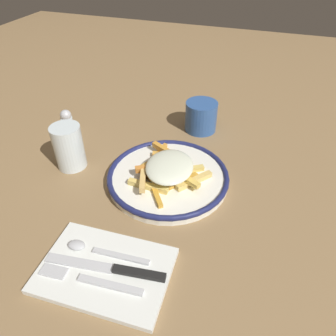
{
  "coord_description": "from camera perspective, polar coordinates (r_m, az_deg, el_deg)",
  "views": [
    {
      "loc": [
        -0.52,
        -0.18,
        0.48
      ],
      "look_at": [
        0.0,
        0.0,
        0.04
      ],
      "focal_mm": 33.92,
      "sensor_mm": 36.0,
      "label": 1
    }
  ],
  "objects": [
    {
      "name": "salt_shaker",
      "position": [
        0.92,
        -17.67,
        7.95
      ],
      "size": [
        0.03,
        0.03,
        0.07
      ],
      "color": "silver",
      "rests_on": "ground_plane"
    },
    {
      "name": "water_glass",
      "position": [
        0.77,
        -17.41,
        3.63
      ],
      "size": [
        0.07,
        0.07,
        0.11
      ],
      "primitive_type": "cylinder",
      "color": "silver",
      "rests_on": "ground_plane"
    },
    {
      "name": "spoon",
      "position": [
        0.59,
        -13.21,
        -14.04
      ],
      "size": [
        0.03,
        0.15,
        0.01
      ],
      "color": "silver",
      "rests_on": "napkin"
    },
    {
      "name": "coffee_mug",
      "position": [
        0.89,
        5.98,
        9.25
      ],
      "size": [
        0.11,
        0.09,
        0.08
      ],
      "color": "#2F5597",
      "rests_on": "ground_plane"
    },
    {
      "name": "fries_heap",
      "position": [
        0.7,
        0.05,
        -0.08
      ],
      "size": [
        0.21,
        0.17,
        0.04
      ],
      "color": "#E0A055",
      "rests_on": "plate"
    },
    {
      "name": "plate",
      "position": [
        0.72,
        0.0,
        -1.57
      ],
      "size": [
        0.27,
        0.27,
        0.02
      ],
      "color": "white",
      "rests_on": "ground_plane"
    },
    {
      "name": "knife",
      "position": [
        0.56,
        -9.45,
        -17.48
      ],
      "size": [
        0.04,
        0.21,
        0.01
      ],
      "color": "black",
      "rests_on": "napkin"
    },
    {
      "name": "napkin",
      "position": [
        0.57,
        -11.22,
        -17.55
      ],
      "size": [
        0.16,
        0.22,
        0.01
      ],
      "primitive_type": "cube",
      "rotation": [
        0.0,
        0.0,
        0.04
      ],
      "color": "white",
      "rests_on": "ground_plane"
    },
    {
      "name": "ground_plane",
      "position": [
        0.73,
        0.0,
        -2.33
      ],
      "size": [
        2.6,
        2.6,
        0.0
      ],
      "primitive_type": "plane",
      "color": "olive"
    },
    {
      "name": "fork",
      "position": [
        0.56,
        -13.93,
        -18.94
      ],
      "size": [
        0.03,
        0.18,
        0.01
      ],
      "color": "silver",
      "rests_on": "napkin"
    }
  ]
}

